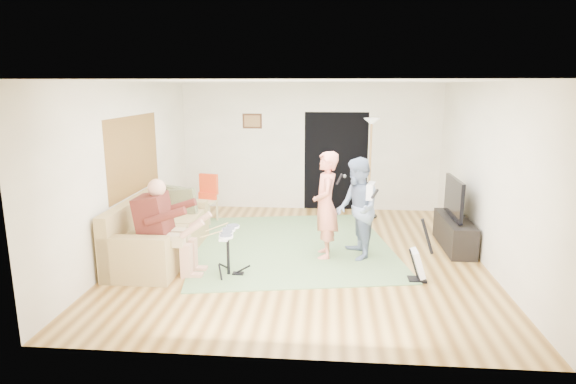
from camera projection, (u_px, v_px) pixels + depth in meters
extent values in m
plane|color=brown|center=(302.00, 255.00, 7.67)|extent=(6.00, 6.00, 0.00)
plane|color=white|center=(303.00, 82.00, 7.09)|extent=(6.00, 6.00, 0.00)
plane|color=olive|center=(134.00, 155.00, 7.76)|extent=(0.00, 2.05, 2.05)
plane|color=black|center=(336.00, 161.00, 10.31)|extent=(2.10, 0.00, 2.10)
cube|color=#3F2314|center=(252.00, 121.00, 10.27)|extent=(0.42, 0.03, 0.32)
cube|color=#5D7E4D|center=(291.00, 245.00, 8.12)|extent=(3.81, 4.12, 0.02)
cube|color=#A58952|center=(162.00, 243.00, 7.54)|extent=(0.94, 1.87, 0.46)
cube|color=#A58952|center=(136.00, 228.00, 7.53)|extent=(0.18, 2.32, 0.94)
cube|color=#A58952|center=(181.00, 219.00, 8.54)|extent=(0.94, 0.22, 0.66)
cube|color=#A58952|center=(135.00, 260.00, 6.50)|extent=(0.94, 0.22, 0.66)
cube|color=#571F18|center=(154.00, 217.00, 6.77)|extent=(0.39, 0.50, 0.64)
sphere|color=tan|center=(157.00, 188.00, 6.67)|extent=(0.25, 0.25, 0.25)
cylinder|color=black|center=(228.00, 254.00, 6.79)|extent=(0.04, 0.04, 0.60)
cube|color=white|center=(228.00, 234.00, 6.73)|extent=(0.12, 0.60, 0.04)
imported|color=#E77D64|center=(326.00, 205.00, 7.42)|extent=(0.44, 0.63, 1.67)
imported|color=#7488AA|center=(357.00, 209.00, 7.40)|extent=(0.74, 0.87, 1.58)
cube|color=black|center=(417.00, 280.00, 6.66)|extent=(0.24, 0.20, 0.03)
cube|color=white|center=(418.00, 263.00, 6.60)|extent=(0.19, 0.29, 0.38)
cylinder|color=black|center=(427.00, 236.00, 6.51)|extent=(0.20, 0.04, 0.50)
cylinder|color=black|center=(368.00, 216.00, 9.91)|extent=(0.36, 0.36, 0.03)
cylinder|color=#B4834D|center=(370.00, 170.00, 9.70)|extent=(0.05, 0.05, 1.91)
cone|color=white|center=(372.00, 122.00, 9.49)|extent=(0.32, 0.32, 0.13)
cube|color=#CAB983|center=(205.00, 201.00, 9.39)|extent=(0.48, 0.48, 0.04)
cube|color=#F24519|center=(207.00, 184.00, 9.50)|extent=(0.39, 0.16, 0.40)
cube|color=black|center=(454.00, 233.00, 7.98)|extent=(0.40, 1.40, 0.50)
cube|color=black|center=(454.00, 198.00, 7.86)|extent=(0.06, 1.02, 0.65)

